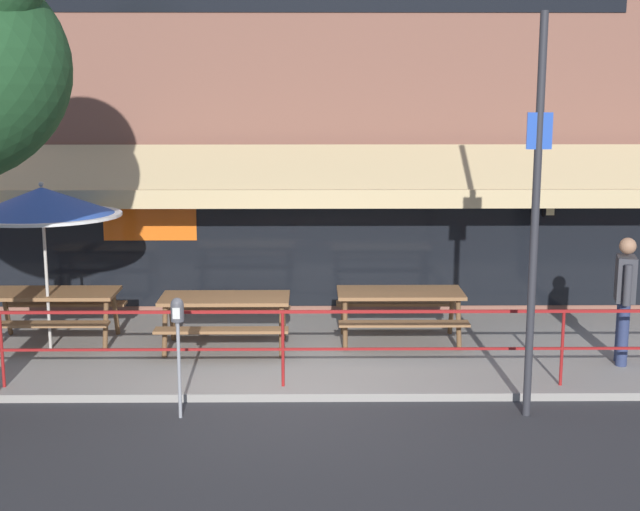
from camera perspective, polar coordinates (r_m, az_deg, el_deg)
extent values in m
plane|color=#2D2D30|center=(10.92, -2.42, -9.36)|extent=(120.00, 120.00, 0.00)
cube|color=gray|center=(12.80, -2.14, -6.05)|extent=(15.00, 4.00, 0.10)
cube|color=brown|center=(14.49, -2.00, 11.26)|extent=(15.00, 0.50, 7.75)
cube|color=black|center=(14.44, -1.96, 1.20)|extent=(12.00, 0.02, 2.30)
cube|color=orange|center=(14.60, -10.84, 2.32)|extent=(1.50, 0.02, 0.70)
cube|color=tan|center=(13.75, -2.05, 5.55)|extent=(13.80, 0.92, 0.70)
cube|color=tan|center=(13.29, -2.09, 3.63)|extent=(13.80, 0.08, 0.28)
cube|color=black|center=(14.70, 14.33, 3.72)|extent=(0.04, 0.28, 0.04)
cube|color=black|center=(14.59, 14.44, 2.95)|extent=(0.18, 0.18, 0.28)
cube|color=beige|center=(14.59, 14.44, 2.95)|extent=(0.13, 0.19, 0.20)
cylinder|color=maroon|center=(11.65, -19.69, -5.72)|extent=(0.04, 0.04, 0.95)
cylinder|color=maroon|center=(11.02, -2.39, -6.01)|extent=(0.04, 0.04, 0.95)
cylinder|color=maroon|center=(11.44, 15.24, -5.76)|extent=(0.04, 0.04, 0.95)
cube|color=maroon|center=(10.89, -2.41, -3.62)|extent=(13.80, 0.04, 0.04)
cube|color=maroon|center=(11.02, -2.39, -6.01)|extent=(13.80, 0.03, 0.03)
cube|color=brown|center=(13.31, -16.68, -2.33)|extent=(1.80, 0.80, 0.05)
cube|color=brown|center=(12.84, -17.32, -4.22)|extent=(1.80, 0.26, 0.04)
cube|color=brown|center=(13.92, -15.97, -2.99)|extent=(1.80, 0.26, 0.04)
cylinder|color=brown|center=(12.90, -13.56, -4.28)|extent=(0.07, 0.30, 0.73)
cylinder|color=brown|center=(13.50, -12.96, -3.58)|extent=(0.07, 0.30, 0.73)
cylinder|color=brown|center=(13.93, -19.41, -3.48)|extent=(0.07, 0.30, 0.73)
cube|color=brown|center=(12.52, -6.11, -2.74)|extent=(1.80, 0.80, 0.05)
cube|color=brown|center=(12.04, -6.34, -4.78)|extent=(1.80, 0.26, 0.04)
cube|color=brown|center=(13.15, -5.84, -3.42)|extent=(1.80, 0.26, 0.04)
cylinder|color=brown|center=(12.25, -2.47, -4.78)|extent=(0.07, 0.30, 0.73)
cylinder|color=brown|center=(12.87, -2.38, -4.01)|extent=(0.07, 0.30, 0.73)
cylinder|color=brown|center=(12.41, -9.90, -4.73)|extent=(0.07, 0.30, 0.73)
cylinder|color=brown|center=(13.02, -9.45, -3.98)|extent=(0.07, 0.30, 0.73)
cube|color=brown|center=(12.83, 5.15, -2.39)|extent=(1.80, 0.80, 0.05)
cube|color=brown|center=(12.34, 5.39, -4.37)|extent=(1.80, 0.26, 0.04)
cube|color=brown|center=(13.46, 4.89, -3.07)|extent=(1.80, 0.26, 0.04)
cylinder|color=brown|center=(12.72, 8.86, -4.32)|extent=(0.07, 0.30, 0.73)
cylinder|color=brown|center=(13.33, 8.42, -3.60)|extent=(0.07, 0.30, 0.73)
cylinder|color=brown|center=(12.56, 1.62, -4.39)|extent=(0.07, 0.30, 0.73)
cylinder|color=brown|center=(13.17, 1.51, -3.66)|extent=(0.07, 0.30, 0.73)
cylinder|color=#B7B2A8|center=(12.96, -17.13, -0.85)|extent=(0.04, 0.04, 2.30)
cone|color=#2D56B7|center=(12.80, -17.36, 3.31)|extent=(2.10, 2.10, 0.43)
cylinder|color=white|center=(12.83, -17.32, 2.47)|extent=(2.14, 2.14, 0.07)
sphere|color=#B7B2A8|center=(12.78, -17.42, 4.38)|extent=(0.07, 0.07, 0.07)
cylinder|color=navy|center=(12.48, 18.81, -4.79)|extent=(0.15, 0.15, 0.86)
cylinder|color=navy|center=(12.67, 18.72, -4.55)|extent=(0.15, 0.15, 0.86)
cube|color=#38383D|center=(12.41, 18.97, -1.42)|extent=(0.33, 0.44, 0.60)
cylinder|color=#38383D|center=(12.16, 19.09, -1.81)|extent=(0.10, 0.10, 0.54)
cylinder|color=#38383D|center=(12.67, 18.85, -1.31)|extent=(0.10, 0.10, 0.54)
sphere|color=#9E7051|center=(12.33, 19.10, 0.58)|extent=(0.22, 0.22, 0.22)
cylinder|color=gray|center=(10.37, -9.01, -7.24)|extent=(0.04, 0.04, 1.15)
cylinder|color=#4C4C51|center=(10.18, -9.12, -3.63)|extent=(0.15, 0.15, 0.20)
sphere|color=#4C4C51|center=(10.16, -9.14, -3.08)|extent=(0.14, 0.14, 0.14)
cube|color=silver|center=(10.10, -9.19, -3.69)|extent=(0.08, 0.01, 0.13)
cylinder|color=#2D2D33|center=(10.21, 13.59, 2.14)|extent=(0.09, 0.09, 4.56)
cube|color=blue|center=(10.10, 13.88, 7.75)|extent=(0.28, 0.02, 0.40)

